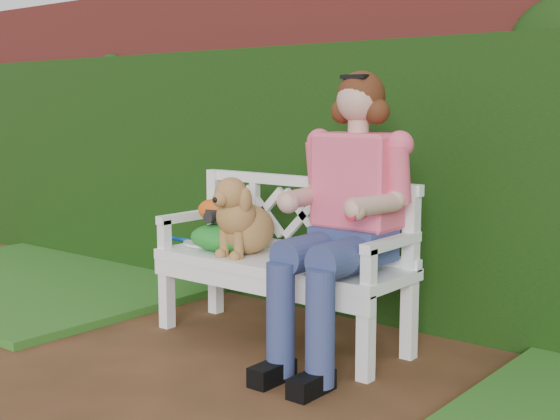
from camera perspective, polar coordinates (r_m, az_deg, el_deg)
The scene contains 11 objects.
ground at distance 3.57m, azimuth -8.64°, elevation -13.83°, with size 60.00×60.00×0.00m, color #3A2514.
brick_wall at distance 4.81m, azimuth 8.09°, elevation 5.27°, with size 10.00×0.30×2.20m, color maroon.
ivy_hedge at distance 4.64m, azimuth 6.63°, elevation 2.10°, with size 10.00×0.18×1.70m, color #19340D.
grass_left at distance 5.92m, azimuth -17.98°, elevation -5.05°, with size 2.60×2.00×0.05m, color #216019.
garden_bench at distance 4.21m, azimuth -0.00°, elevation -6.89°, with size 1.58×0.60×0.48m, color white, non-canonical shape.
seated_woman at distance 3.81m, azimuth 5.45°, elevation -0.55°, with size 0.64×0.85×1.52m, color #FF496B, non-canonical shape.
dog at distance 4.23m, azimuth -2.74°, elevation -0.37°, with size 0.30×0.41×0.45m, color #B9804E, non-canonical shape.
tennis_racket at distance 4.56m, azimuth -5.97°, elevation -2.51°, with size 0.55×0.23×0.03m, color white, non-canonical shape.
green_bag at distance 4.38m, azimuth -4.11°, elevation -2.05°, with size 0.47×0.36×0.16m, color #1E802C, non-canonical shape.
camera_item at distance 4.38m, azimuth -4.73°, elevation -0.47°, with size 0.12×0.09×0.08m, color black.
baseball_glove at distance 4.45m, azimuth -5.09°, elevation -0.01°, with size 0.21×0.15×0.13m, color #D35012.
Camera 1 is at (2.46, -2.22, 1.32)m, focal length 48.00 mm.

